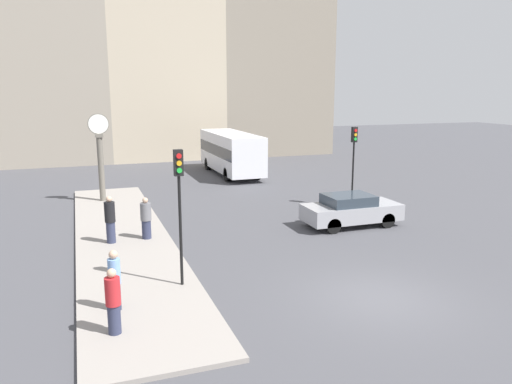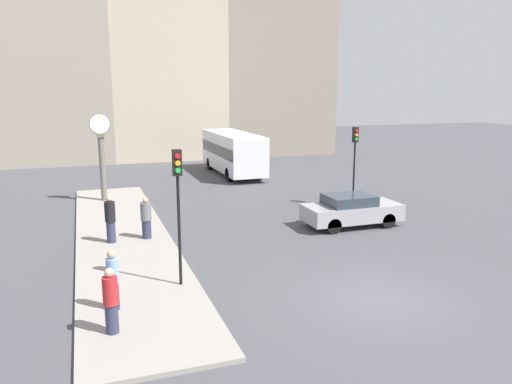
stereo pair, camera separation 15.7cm
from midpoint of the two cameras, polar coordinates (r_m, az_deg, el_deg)
ground_plane at (r=15.10m, az=14.02°, el=-11.74°), size 120.00×120.00×0.00m
sidewalk_corner at (r=20.67m, az=-14.71°, el=-5.14°), size 3.58×20.58×0.12m
building_row at (r=44.24m, az=-7.37°, el=14.54°), size 28.45×5.00×19.83m
sedan_car at (r=22.19m, az=11.05°, el=-2.04°), size 4.25×1.81×1.41m
bus_distant at (r=34.93m, az=-2.54°, el=4.70°), size 2.39×8.19×2.90m
traffic_light_near at (r=14.66m, az=-8.61°, el=0.25°), size 0.26×0.24×4.10m
traffic_light_far at (r=25.42m, az=11.41°, el=4.67°), size 0.26×0.24×4.07m
street_clock at (r=27.22m, az=-17.05°, el=3.89°), size 1.07×0.39×4.55m
pedestrian_grey_jacket at (r=20.05m, az=-12.22°, el=-2.96°), size 0.42×0.42×1.65m
pedestrian_blue_stripe at (r=13.92m, az=-15.72°, el=-9.60°), size 0.33×0.33×1.66m
pedestrian_red_top at (r=12.68m, az=-15.91°, el=-11.89°), size 0.37×0.37×1.65m
pedestrian_black_jacket at (r=19.82m, az=-16.09°, el=-3.03°), size 0.40×0.40×1.83m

